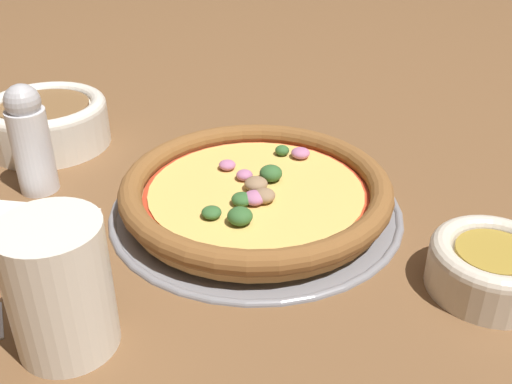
# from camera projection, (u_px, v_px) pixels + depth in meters

# --- Properties ---
(ground_plane) EXTENTS (3.00, 3.00, 0.00)m
(ground_plane) POSITION_uv_depth(u_px,v_px,m) (256.00, 210.00, 0.63)
(ground_plane) COLOR brown
(pizza_tray) EXTENTS (0.30, 0.30, 0.01)m
(pizza_tray) POSITION_uv_depth(u_px,v_px,m) (256.00, 207.00, 0.63)
(pizza_tray) COLOR gray
(pizza_tray) RESTS_ON ground_plane
(pizza) EXTENTS (0.28, 0.28, 0.03)m
(pizza) POSITION_uv_depth(u_px,v_px,m) (256.00, 191.00, 0.61)
(pizza) COLOR tan
(pizza) RESTS_ON pizza_tray
(bowl_near) EXTENTS (0.11, 0.11, 0.04)m
(bowl_near) POSITION_uv_depth(u_px,v_px,m) (492.00, 265.00, 0.51)
(bowl_near) COLOR beige
(bowl_near) RESTS_ON ground_plane
(bowl_far) EXTENTS (0.15, 0.15, 0.06)m
(bowl_far) POSITION_uv_depth(u_px,v_px,m) (47.00, 121.00, 0.75)
(bowl_far) COLOR silver
(bowl_far) RESTS_ON ground_plane
(drinking_cup) EXTENTS (0.08, 0.08, 0.11)m
(drinking_cup) POSITION_uv_depth(u_px,v_px,m) (59.00, 287.00, 0.44)
(drinking_cup) COLOR silver
(drinking_cup) RESTS_ON ground_plane
(napkin) EXTENTS (0.19, 0.16, 0.01)m
(napkin) POSITION_uv_depth(u_px,v_px,m) (2.00, 232.00, 0.58)
(napkin) COLOR white
(napkin) RESTS_ON ground_plane
(pepper_shaker) EXTENTS (0.04, 0.04, 0.12)m
(pepper_shaker) POSITION_uv_depth(u_px,v_px,m) (30.00, 139.00, 0.63)
(pepper_shaker) COLOR silver
(pepper_shaker) RESTS_ON ground_plane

